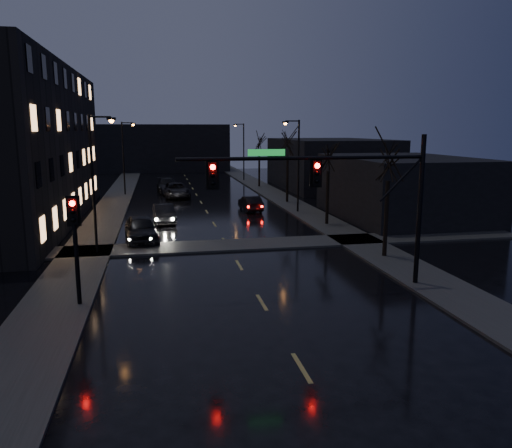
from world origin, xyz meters
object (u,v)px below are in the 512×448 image
oncoming_car_c (176,190)px  lead_car (250,203)px  oncoming_car_a (141,229)px  oncoming_car_d (167,185)px  oncoming_car_b (164,214)px

oncoming_car_c → lead_car: 12.06m
oncoming_car_a → oncoming_car_d: oncoming_car_a is taller
oncoming_car_b → lead_car: oncoming_car_b is taller
oncoming_car_a → lead_car: size_ratio=1.24×
lead_car → oncoming_car_b: bearing=26.1°
oncoming_car_d → lead_car: (7.05, -15.21, -0.13)m
oncoming_car_d → lead_car: bearing=-68.8°
oncoming_car_a → oncoming_car_d: (2.20, 26.15, -0.06)m
oncoming_car_d → lead_car: 16.77m
oncoming_car_a → lead_car: bearing=44.3°
oncoming_car_a → oncoming_car_b: (1.55, 6.53, -0.15)m
oncoming_car_c → oncoming_car_d: 4.95m
oncoming_car_b → oncoming_car_c: (1.46, 14.73, 0.08)m
oncoming_car_a → oncoming_car_c: (3.02, 21.26, -0.07)m
oncoming_car_c → lead_car: oncoming_car_c is taller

